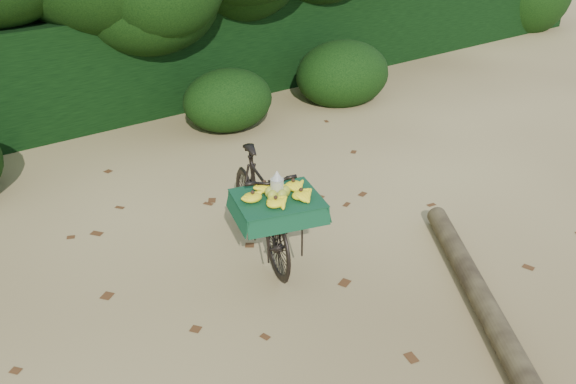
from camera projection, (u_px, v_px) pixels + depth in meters
ground at (319, 281)px, 6.47m from camera, size 80.00×80.00×0.00m
vendor_bicycle at (261, 204)px, 6.73m from camera, size 1.20×2.04×1.18m
fallen_log at (479, 294)px, 6.10m from camera, size 1.92×2.78×0.23m
hedge_backdrop at (93, 64)px, 10.55m from camera, size 26.00×1.80×1.80m
tree_row at (59, 11)px, 9.13m from camera, size 14.50×2.00×4.00m
bush_clumps at (174, 116)px, 9.60m from camera, size 8.80×1.70×0.90m
leaf_litter at (283, 253)px, 6.94m from camera, size 7.00×7.30×0.01m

